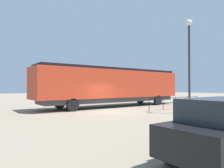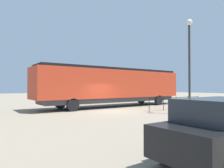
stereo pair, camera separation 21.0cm
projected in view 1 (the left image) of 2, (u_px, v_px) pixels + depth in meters
ground_plane at (112, 111)px, 17.49m from camera, size 120.00×120.00×0.00m
locomotive at (117, 85)px, 21.96m from camera, size 3.19×16.58×4.02m
lamp_post at (189, 51)px, 15.75m from camera, size 0.48×0.48×7.25m
platform_fence at (176, 101)px, 19.29m from camera, size 0.05×7.15×1.18m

